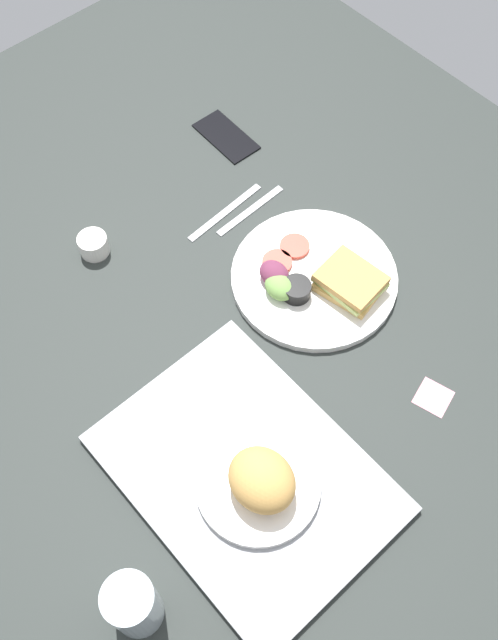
% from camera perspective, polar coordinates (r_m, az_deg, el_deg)
% --- Properties ---
extents(ground_plane, '(1.90, 1.50, 0.03)m').
position_cam_1_polar(ground_plane, '(1.29, 1.59, -1.03)').
color(ground_plane, '#282D2B').
extents(serving_tray, '(0.45, 0.33, 0.02)m').
position_cam_1_polar(serving_tray, '(1.16, -0.24, -12.17)').
color(serving_tray, gray).
rests_on(serving_tray, ground_plane).
extents(bread_plate_near, '(0.20, 0.20, 0.09)m').
position_cam_1_polar(bread_plate_near, '(1.11, 0.91, -12.79)').
color(bread_plate_near, white).
rests_on(bread_plate_near, serving_tray).
extents(plate_with_salad, '(0.31, 0.31, 0.05)m').
position_cam_1_polar(plate_with_salad, '(1.32, 5.33, 3.34)').
color(plate_with_salad, white).
rests_on(plate_with_salad, ground_plane).
extents(drinking_glass, '(0.07, 0.07, 0.13)m').
position_cam_1_polar(drinking_glass, '(1.07, -9.23, -21.59)').
color(drinking_glass, silver).
rests_on(drinking_glass, ground_plane).
extents(espresso_cup, '(0.06, 0.06, 0.04)m').
position_cam_1_polar(espresso_cup, '(1.38, -12.34, 5.90)').
color(espresso_cup, silver).
rests_on(espresso_cup, ground_plane).
extents(fork, '(0.02, 0.17, 0.01)m').
position_cam_1_polar(fork, '(1.42, 0.11, 8.78)').
color(fork, '#B7B7BC').
rests_on(fork, ground_plane).
extents(knife, '(0.03, 0.19, 0.01)m').
position_cam_1_polar(knife, '(1.42, -1.93, 8.64)').
color(knife, '#B7B7BC').
rests_on(knife, ground_plane).
extents(cell_phone, '(0.15, 0.08, 0.01)m').
position_cam_1_polar(cell_phone, '(1.55, -1.85, 14.52)').
color(cell_phone, black).
rests_on(cell_phone, ground_plane).
extents(sticky_note, '(0.07, 0.07, 0.00)m').
position_cam_1_polar(sticky_note, '(1.25, 14.54, -6.00)').
color(sticky_note, pink).
rests_on(sticky_note, ground_plane).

